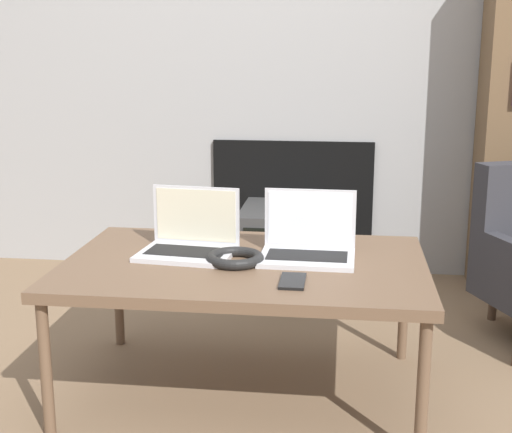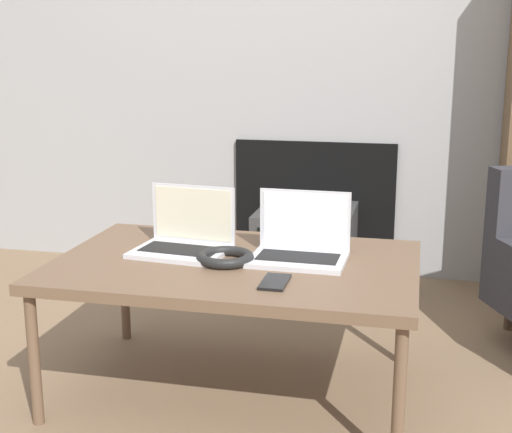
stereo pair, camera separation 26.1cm
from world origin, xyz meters
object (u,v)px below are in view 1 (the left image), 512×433
Objects in this scene: laptop_left at (190,240)px; laptop_right at (308,244)px; phone at (293,281)px; headphones at (235,258)px; tv at (288,247)px.

laptop_left is 0.40m from laptop_right.
laptop_left is at bearing -178.78° from laptop_right.
phone is (0.37, -0.27, -0.04)m from laptop_left.
headphones is (0.17, -0.10, -0.03)m from laptop_left.
laptop_right is 0.28m from phone.
laptop_right reaches higher than headphones.
tv is at bearing 82.93° from laptop_left.
laptop_left is 1.06× the size of laptop_right.
laptop_left is 2.27× the size of phone.
laptop_right is (0.40, 0.00, 0.00)m from laptop_left.
laptop_left reaches higher than headphones.
tv is at bearing 86.09° from headphones.
laptop_left reaches higher than phone.
laptop_right is 0.25m from headphones.
phone is at bearing -40.74° from headphones.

